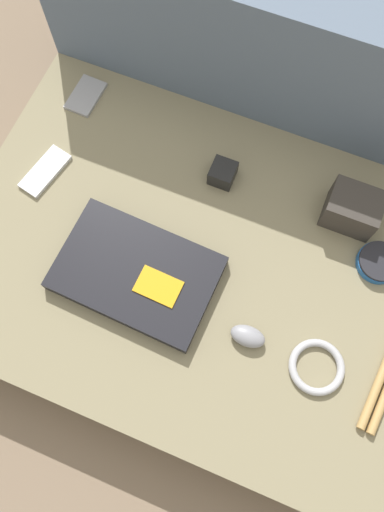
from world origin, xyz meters
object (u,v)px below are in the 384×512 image
speaker_puck (379,262)px  phone_black (45,171)px  laptop (137,273)px  phone_silver (86,96)px  computer_mouse (248,336)px  camera_pouch (352,209)px  charger_brick (223,173)px

speaker_puck → phone_black: speaker_puck is taller
laptop → phone_black: 0.33m
phone_silver → computer_mouse: bearing=-33.2°
computer_mouse → camera_pouch: bearing=69.4°
computer_mouse → phone_black: size_ratio=0.54×
speaker_puck → camera_pouch: bearing=138.5°
laptop → camera_pouch: 0.48m
phone_silver → phone_black: same height
computer_mouse → phone_silver: bearing=142.4°
laptop → charger_brick: bearing=76.0°
computer_mouse → camera_pouch: camera_pouch is taller
laptop → charger_brick: charger_brick is taller
phone_silver → camera_pouch: bearing=-3.3°
computer_mouse → phone_black: 0.58m
computer_mouse → phone_silver: size_ratio=0.69×
charger_brick → phone_black: bearing=-159.8°
phone_black → computer_mouse: bearing=-5.6°
phone_silver → camera_pouch: size_ratio=0.95×
laptop → phone_black: size_ratio=2.48×
phone_black → camera_pouch: bearing=25.3°
computer_mouse → charger_brick: size_ratio=1.29×
camera_pouch → laptop: bearing=-141.4°
phone_black → charger_brick: charger_brick is taller
phone_silver → phone_black: bearing=-86.6°
camera_pouch → charger_brick: (-0.29, -0.01, -0.02)m
laptop → computer_mouse: 0.26m
computer_mouse → phone_black: computer_mouse is taller
computer_mouse → laptop: bearing=170.0°
phone_black → camera_pouch: (0.66, 0.15, 0.04)m
phone_silver → speaker_puck: bearing=-8.6°
laptop → phone_black: laptop is taller
phone_black → camera_pouch: camera_pouch is taller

